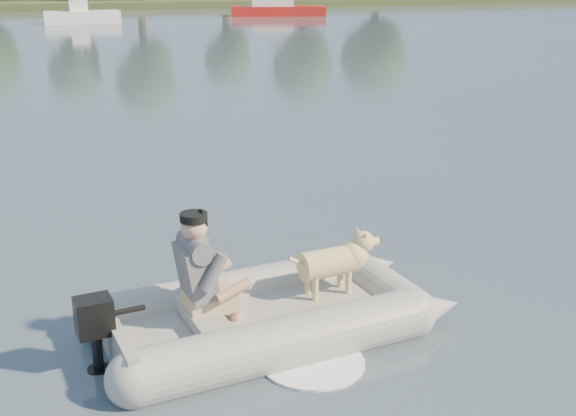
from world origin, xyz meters
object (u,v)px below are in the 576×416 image
object	(u,v)px
dog	(328,268)
sailboat	(277,10)
man	(198,267)
dinghy	(271,274)
motorboat	(82,8)

from	to	relation	value
dog	sailboat	bearing A→B (deg)	65.95
man	sailboat	distance (m)	48.19
sailboat	dog	bearing A→B (deg)	-91.89
dinghy	man	xyz separation A→B (m)	(-0.75, -0.07, 0.20)
motorboat	sailboat	bearing A→B (deg)	10.69
man	dog	xyz separation A→B (m)	(1.43, 0.24, -0.28)
dinghy	sailboat	distance (m)	47.92
dinghy	motorboat	distance (m)	43.06
dog	motorboat	distance (m)	42.91
dinghy	dog	distance (m)	0.71
dog	dinghy	bearing A→B (deg)	-175.43
dinghy	sailboat	xyz separation A→B (m)	(12.55, 46.24, -0.23)
dog	sailboat	size ratio (longest dim) A/B	0.11
dinghy	sailboat	bearing A→B (deg)	65.22
motorboat	sailboat	world-z (taller)	sailboat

